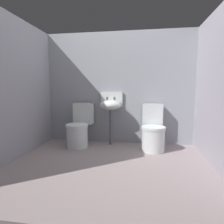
{
  "coord_description": "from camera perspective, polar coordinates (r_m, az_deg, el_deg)",
  "views": [
    {
      "loc": [
        0.43,
        -2.49,
        1.05
      ],
      "look_at": [
        0.0,
        0.27,
        0.7
      ],
      "focal_mm": 29.8,
      "sensor_mm": 36.0,
      "label": 1
    }
  ],
  "objects": [
    {
      "name": "ground_plane",
      "position": [
        2.75,
        -0.9,
        -16.17
      ],
      "size": [
        3.21,
        2.55,
        0.08
      ],
      "primitive_type": "cube",
      "color": "gray"
    },
    {
      "name": "wall_back",
      "position": [
        3.65,
        2.09,
        7.25
      ],
      "size": [
        3.21,
        0.1,
        2.12
      ],
      "primitive_type": "cube",
      "color": "#92959F",
      "rests_on": "ground"
    },
    {
      "name": "wall_left",
      "position": [
        3.21,
        -27.35,
        6.49
      ],
      "size": [
        0.1,
        2.35,
        2.12
      ],
      "primitive_type": "cube",
      "color": "#9997A3",
      "rests_on": "ground"
    },
    {
      "name": "wall_right",
      "position": [
        2.79,
        30.62,
        6.32
      ],
      "size": [
        0.1,
        2.35,
        2.12
      ],
      "primitive_type": "cube",
      "color": "#98929E",
      "rests_on": "ground"
    },
    {
      "name": "toilet_left",
      "position": [
        3.48,
        -10.06,
        -5.05
      ],
      "size": [
        0.44,
        0.62,
        0.78
      ],
      "rotation": [
        0.0,
        0.0,
        3.04
      ],
      "color": "white",
      "rests_on": "ground"
    },
    {
      "name": "toilet_right",
      "position": [
        3.31,
        12.44,
        -5.77
      ],
      "size": [
        0.41,
        0.6,
        0.78
      ],
      "rotation": [
        0.0,
        0.0,
        3.16
      ],
      "color": "silver",
      "rests_on": "ground"
    },
    {
      "name": "sink",
      "position": [
        3.47,
        -0.46,
        2.24
      ],
      "size": [
        0.42,
        0.35,
        0.99
      ],
      "color": "#494C56",
      "rests_on": "ground"
    }
  ]
}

